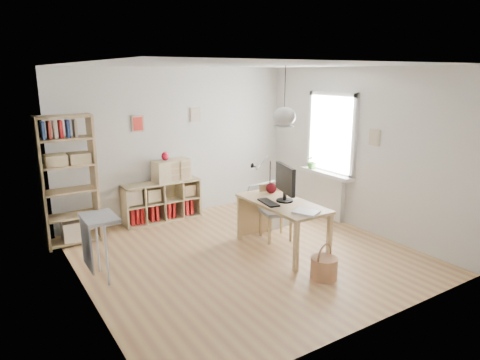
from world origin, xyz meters
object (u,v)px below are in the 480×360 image
chair (274,208)px  monitor (285,181)px  cube_shelf (160,204)px  drawer_chest (171,170)px  storage_chest (272,211)px  desk (282,208)px  tall_bookshelf (68,176)px

chair → monitor: size_ratio=1.42×
chair → monitor: (-0.15, -0.43, 0.56)m
cube_shelf → monitor: size_ratio=2.27×
monitor → drawer_chest: size_ratio=0.94×
chair → storage_chest: chair is taller
desk → tall_bookshelf: 3.27m
cube_shelf → monitor: 2.58m
storage_chest → monitor: 1.42m
desk → chair: 0.52m
monitor → drawer_chest: (-0.86, 2.18, -0.15)m
desk → cube_shelf: desk is taller
storage_chest → tall_bookshelf: bearing=156.5°
drawer_chest → monitor: bearing=-76.1°
tall_bookshelf → storage_chest: size_ratio=2.48×
cube_shelf → storage_chest: size_ratio=1.73×
desk → chair: size_ratio=1.72×
cube_shelf → chair: bearing=-55.5°
cube_shelf → monitor: (1.08, -2.22, 0.76)m
chair → storage_chest: 0.76m
monitor → drawer_chest: bearing=127.6°
chair → drawer_chest: drawer_chest is taller
tall_bookshelf → storage_chest: bearing=-16.1°
cube_shelf → tall_bookshelf: (-1.56, -0.28, 0.79)m
monitor → drawer_chest: 2.34m
drawer_chest → chair: bearing=-67.7°
chair → cube_shelf: bearing=138.3°
cube_shelf → desk: bearing=-65.4°
cube_shelf → chair: (1.22, -1.78, 0.20)m
tall_bookshelf → drawer_chest: tall_bookshelf is taller
cube_shelf → drawer_chest: size_ratio=2.13×
desk → chair: chair is taller
desk → monitor: bearing=12.2°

